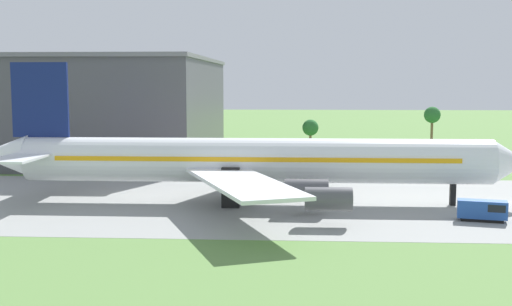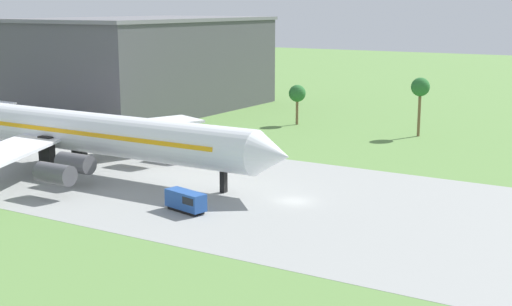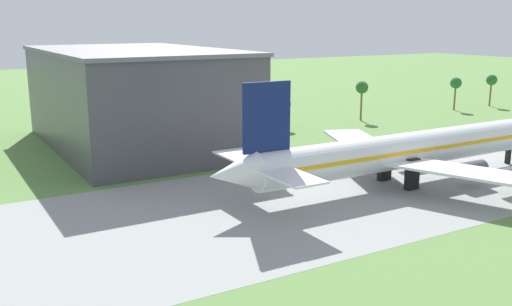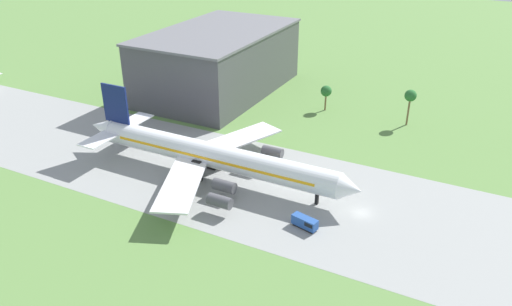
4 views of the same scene
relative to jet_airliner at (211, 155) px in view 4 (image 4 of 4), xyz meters
The scene contains 5 objects.
ground_plane 39.00m from the jet_airliner, ahead, with size 600.00×600.00×0.00m, color #5B8442.
taxiway_strip 39.00m from the jet_airliner, ahead, with size 320.00×44.00×0.02m.
jet_airliner is the anchor object (origin of this frame).
baggage_tug 31.47m from the jet_airliner, 18.80° to the right, with size 6.06×3.26×2.56m.
terminal_building 63.41m from the jet_airliner, 118.95° to the left, with size 36.72×61.20×22.08m.
Camera 4 is at (21.29, -93.32, 62.02)m, focal length 35.00 mm.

